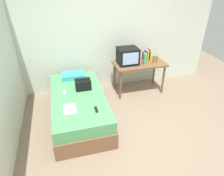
{
  "coord_description": "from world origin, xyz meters",
  "views": [
    {
      "loc": [
        -1.07,
        -2.39,
        2.51
      ],
      "look_at": [
        -0.16,
        0.94,
        0.5
      ],
      "focal_mm": 32.06,
      "sensor_mm": 36.0,
      "label": 1
    }
  ],
  "objects_px": {
    "pillow": "(73,76)",
    "magazine": "(70,109)",
    "water_bottle": "(145,59)",
    "handbag": "(83,84)",
    "remote_dark": "(96,109)",
    "remote_silver": "(64,92)",
    "book_row": "(147,55)",
    "desk": "(139,67)",
    "picture_frame": "(155,59)",
    "bed": "(79,106)",
    "tv": "(128,56)"
  },
  "relations": [
    {
      "from": "handbag",
      "to": "book_row",
      "type": "bearing_deg",
      "value": 21.16
    },
    {
      "from": "remote_dark",
      "to": "bed",
      "type": "bearing_deg",
      "value": 113.16
    },
    {
      "from": "picture_frame",
      "to": "pillow",
      "type": "relative_size",
      "value": 0.34
    },
    {
      "from": "handbag",
      "to": "magazine",
      "type": "height_order",
      "value": "handbag"
    },
    {
      "from": "bed",
      "to": "water_bottle",
      "type": "xyz_separation_m",
      "value": [
        1.57,
        0.56,
        0.6
      ]
    },
    {
      "from": "desk",
      "to": "tv",
      "type": "height_order",
      "value": "tv"
    },
    {
      "from": "remote_dark",
      "to": "remote_silver",
      "type": "height_order",
      "value": "same"
    },
    {
      "from": "desk",
      "to": "tv",
      "type": "relative_size",
      "value": 2.64
    },
    {
      "from": "tv",
      "to": "water_bottle",
      "type": "relative_size",
      "value": 1.76
    },
    {
      "from": "desk",
      "to": "remote_dark",
      "type": "distance_m",
      "value": 1.76
    },
    {
      "from": "remote_silver",
      "to": "water_bottle",
      "type": "bearing_deg",
      "value": 13.45
    },
    {
      "from": "remote_silver",
      "to": "remote_dark",
      "type": "bearing_deg",
      "value": -55.47
    },
    {
      "from": "picture_frame",
      "to": "remote_silver",
      "type": "xyz_separation_m",
      "value": [
        -2.07,
        -0.46,
        -0.27
      ]
    },
    {
      "from": "tv",
      "to": "book_row",
      "type": "bearing_deg",
      "value": 11.73
    },
    {
      "from": "handbag",
      "to": "remote_silver",
      "type": "xyz_separation_m",
      "value": [
        -0.37,
        -0.06,
        -0.09
      ]
    },
    {
      "from": "desk",
      "to": "water_bottle",
      "type": "xyz_separation_m",
      "value": [
        0.08,
        -0.11,
        0.22
      ]
    },
    {
      "from": "tv",
      "to": "remote_dark",
      "type": "distance_m",
      "value": 1.64
    },
    {
      "from": "picture_frame",
      "to": "book_row",
      "type": "bearing_deg",
      "value": 116.81
    },
    {
      "from": "pillow",
      "to": "handbag",
      "type": "xyz_separation_m",
      "value": [
        0.14,
        -0.54,
        0.05
      ]
    },
    {
      "from": "tv",
      "to": "magazine",
      "type": "distance_m",
      "value": 1.83
    },
    {
      "from": "desk",
      "to": "remote_dark",
      "type": "xyz_separation_m",
      "value": [
        -1.26,
        -1.23,
        -0.1
      ]
    },
    {
      "from": "desk",
      "to": "remote_silver",
      "type": "distance_m",
      "value": 1.81
    },
    {
      "from": "desk",
      "to": "handbag",
      "type": "height_order",
      "value": "handbag"
    },
    {
      "from": "desk",
      "to": "book_row",
      "type": "relative_size",
      "value": 4.68
    },
    {
      "from": "bed",
      "to": "magazine",
      "type": "distance_m",
      "value": 0.53
    },
    {
      "from": "tv",
      "to": "handbag",
      "type": "bearing_deg",
      "value": -154.74
    },
    {
      "from": "book_row",
      "to": "desk",
      "type": "bearing_deg",
      "value": -149.37
    },
    {
      "from": "pillow",
      "to": "remote_dark",
      "type": "height_order",
      "value": "pillow"
    },
    {
      "from": "magazine",
      "to": "remote_dark",
      "type": "relative_size",
      "value": 1.86
    },
    {
      "from": "pillow",
      "to": "remote_dark",
      "type": "relative_size",
      "value": 3.08
    },
    {
      "from": "bed",
      "to": "tv",
      "type": "relative_size",
      "value": 4.55
    },
    {
      "from": "remote_silver",
      "to": "desk",
      "type": "bearing_deg",
      "value": 17.31
    },
    {
      "from": "water_bottle",
      "to": "book_row",
      "type": "relative_size",
      "value": 1.01
    },
    {
      "from": "water_bottle",
      "to": "handbag",
      "type": "distance_m",
      "value": 1.5
    },
    {
      "from": "book_row",
      "to": "magazine",
      "type": "relative_size",
      "value": 0.85
    },
    {
      "from": "picture_frame",
      "to": "magazine",
      "type": "xyz_separation_m",
      "value": [
        -2.02,
        -1.01,
        -0.28
      ]
    },
    {
      "from": "handbag",
      "to": "remote_silver",
      "type": "distance_m",
      "value": 0.38
    },
    {
      "from": "magazine",
      "to": "tv",
      "type": "bearing_deg",
      "value": 38.7
    },
    {
      "from": "handbag",
      "to": "picture_frame",
      "type": "bearing_deg",
      "value": 13.13
    },
    {
      "from": "water_bottle",
      "to": "handbag",
      "type": "xyz_separation_m",
      "value": [
        -1.44,
        -0.37,
        -0.23
      ]
    },
    {
      "from": "book_row",
      "to": "handbag",
      "type": "distance_m",
      "value": 1.72
    },
    {
      "from": "tv",
      "to": "remote_dark",
      "type": "relative_size",
      "value": 2.82
    },
    {
      "from": "bed",
      "to": "desk",
      "type": "distance_m",
      "value": 1.68
    },
    {
      "from": "pillow",
      "to": "magazine",
      "type": "height_order",
      "value": "pillow"
    },
    {
      "from": "bed",
      "to": "book_row",
      "type": "bearing_deg",
      "value": 24.98
    },
    {
      "from": "desk",
      "to": "magazine",
      "type": "relative_size",
      "value": 4.0
    },
    {
      "from": "water_bottle",
      "to": "remote_silver",
      "type": "distance_m",
      "value": 1.88
    },
    {
      "from": "book_row",
      "to": "magazine",
      "type": "height_order",
      "value": "book_row"
    },
    {
      "from": "bed",
      "to": "water_bottle",
      "type": "bearing_deg",
      "value": 19.61
    },
    {
      "from": "bed",
      "to": "remote_silver",
      "type": "height_order",
      "value": "remote_silver"
    }
  ]
}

